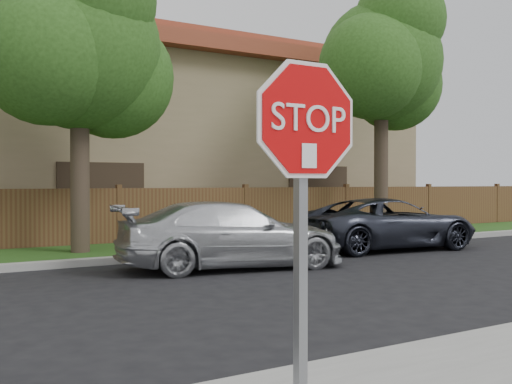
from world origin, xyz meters
TOP-DOWN VIEW (x-y plane):
  - tree_mid at (2.52, 9.57)m, footprint 4.80×3.90m
  - tree_right at (12.02, 9.57)m, footprint 4.80×3.90m
  - stop_sign at (0.91, -1.48)m, footprint 1.01×0.13m
  - sedan_right at (4.67, 6.25)m, footprint 4.97×2.70m
  - sedan_far_right at (9.85, 7.13)m, footprint 5.04×2.70m

SIDE VIEW (x-z plane):
  - sedan_far_right at x=9.85m, z-range 0.00..1.35m
  - sedan_right at x=4.67m, z-range 0.00..1.37m
  - stop_sign at x=0.91m, z-range 0.55..3.11m
  - tree_mid at x=2.52m, z-range 1.20..8.55m
  - tree_right at x=12.02m, z-range 1.47..9.67m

